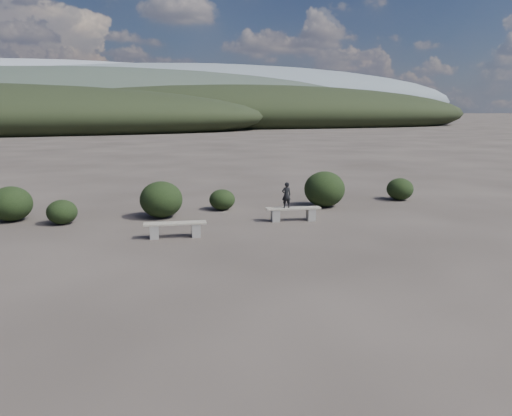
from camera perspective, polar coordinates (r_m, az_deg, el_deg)
name	(u,v)px	position (r m, az deg, el deg)	size (l,w,h in m)	color
ground	(290,282)	(11.82, 3.89, -8.45)	(1200.00, 1200.00, 0.00)	#332C27
bench_left	(175,228)	(15.92, -9.21, -2.32)	(1.99, 0.67, 0.49)	gray
bench_right	(293,213)	(18.13, 4.28, -0.55)	(2.02, 0.74, 0.50)	gray
seated_person	(286,195)	(17.95, 3.49, 1.49)	(0.34, 0.22, 0.93)	black
shrub_a	(62,212)	(18.85, -21.30, -0.43)	(1.06, 1.06, 0.87)	black
shrub_b	(161,200)	(18.95, -10.78, 0.96)	(1.59, 1.59, 1.36)	black
shrub_c	(222,200)	(20.14, -3.89, 0.96)	(1.04, 1.04, 0.83)	black
shrub_d	(324,189)	(20.91, 7.83, 2.15)	(1.69, 1.69, 1.48)	black
shrub_e	(400,189)	(23.25, 16.14, 2.09)	(1.18, 1.18, 0.98)	black
shrub_f	(11,204)	(20.09, -26.21, 0.44)	(1.49, 1.49, 1.26)	black
mountain_ridges	(85,100)	(349.47, -18.93, 11.62)	(500.00, 400.00, 56.00)	black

